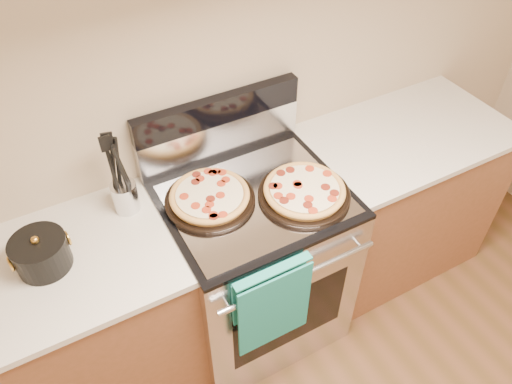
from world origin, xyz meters
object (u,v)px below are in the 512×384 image
pepperoni_pizza_front (304,192)px  pepperoni_pizza_back (210,197)px  utensil_crock (125,197)px  range_body (253,265)px  saucepan (42,255)px

pepperoni_pizza_front → pepperoni_pizza_back: bearing=156.0°
pepperoni_pizza_front → utensil_crock: 0.73m
range_body → pepperoni_pizza_front: bearing=-31.8°
pepperoni_pizza_front → utensil_crock: bearing=155.6°
utensil_crock → saucepan: 0.38m
pepperoni_pizza_back → range_body: bearing=-15.0°
saucepan → pepperoni_pizza_front: bearing=-9.1°
range_body → saucepan: saucepan is taller
utensil_crock → pepperoni_pizza_front: bearing=-24.4°
utensil_crock → saucepan: bearing=-158.9°
range_body → pepperoni_pizza_front: (0.18, -0.11, 0.50)m
range_body → utensil_crock: size_ratio=6.99×
range_body → pepperoni_pizza_front: pepperoni_pizza_front is taller
pepperoni_pizza_back → pepperoni_pizza_front: (0.36, -0.16, 0.00)m
pepperoni_pizza_front → saucepan: bearing=170.9°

